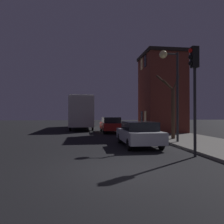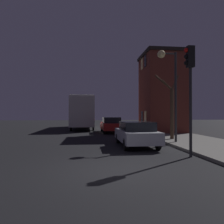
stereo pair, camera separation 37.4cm
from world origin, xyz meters
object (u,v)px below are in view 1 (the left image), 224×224
car_near_lane (139,133)px  bare_tree (172,108)px  streetlamp (170,75)px  traffic_light (194,78)px  bus (82,111)px  car_mid_lane (111,124)px

car_near_lane → bare_tree: bearing=37.1°
streetlamp → traffic_light: 4.08m
bare_tree → bus: 14.79m
bus → car_near_lane: (3.29, -15.64, -1.53)m
streetlamp → bare_tree: (0.80, 1.61, -1.94)m
streetlamp → car_mid_lane: 9.70m
car_near_lane → bus: bearing=101.9°
bare_tree → car_mid_lane: 8.00m
streetlamp → car_near_lane: 4.10m
car_near_lane → traffic_light: bearing=-64.8°
bare_tree → bus: size_ratio=0.39×
car_near_lane → streetlamp: bearing=16.3°
car_mid_lane → car_near_lane: bearing=-87.5°
bare_tree → streetlamp: bearing=-116.5°
car_mid_lane → traffic_light: bearing=-81.2°
streetlamp → bus: streetlamp is taller
bare_tree → car_near_lane: bearing=-142.9°
streetlamp → car_mid_lane: size_ratio=1.16×
traffic_light → car_mid_lane: traffic_light is taller
traffic_light → bus: bearing=104.4°
traffic_light → car_near_lane: bearing=115.2°
bus → car_mid_lane: bus is taller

